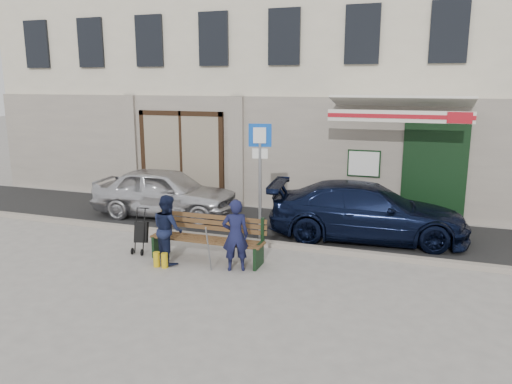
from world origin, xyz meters
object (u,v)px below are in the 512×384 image
at_px(bench, 205,239).
at_px(stroller, 141,233).
at_px(car_navy, 367,211).
at_px(parking_sign, 260,164).
at_px(car_silver, 165,192).
at_px(man, 235,235).
at_px(woman, 168,229).

height_order(bench, stroller, bench).
xyz_separation_m(car_navy, bench, (-2.95, -2.57, -0.20)).
bearing_deg(bench, stroller, -179.42).
height_order(parking_sign, stroller, parking_sign).
xyz_separation_m(car_silver, stroller, (0.98, -2.80, -0.25)).
bearing_deg(stroller, parking_sign, 19.27).
relative_size(car_silver, stroller, 4.10).
distance_m(parking_sign, stroller, 2.98).
relative_size(man, woman, 1.01).
bearing_deg(woman, stroller, 18.08).
bearing_deg(parking_sign, man, -99.04).
height_order(bench, woman, woman).
bearing_deg(car_navy, car_silver, 81.32).
xyz_separation_m(car_navy, woman, (-3.60, -2.92, 0.04)).
bearing_deg(parking_sign, bench, -128.33).
height_order(car_navy, parking_sign, parking_sign).
relative_size(car_navy, woman, 3.23).
distance_m(car_navy, man, 3.60).
distance_m(car_silver, stroller, 2.98).
bearing_deg(car_navy, man, 136.87).
relative_size(car_silver, parking_sign, 1.45).
bearing_deg(car_navy, woman, 122.63).
xyz_separation_m(parking_sign, man, (0.10, -1.74, -1.11)).
bearing_deg(woman, car_silver, -20.14).
distance_m(bench, woman, 0.78).
relative_size(car_navy, bench, 1.89).
relative_size(bench, man, 1.69).
distance_m(car_silver, bench, 3.74).
bearing_deg(car_silver, woman, -153.39).
bearing_deg(stroller, bench, -13.35).
distance_m(bench, stroller, 1.50).
bearing_deg(car_silver, man, -137.04).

